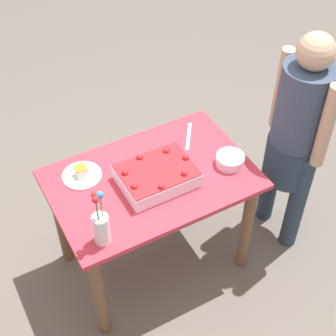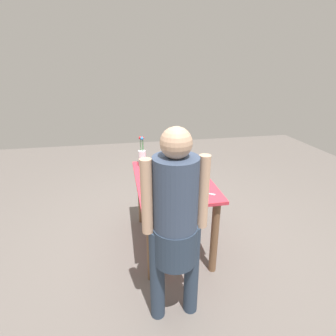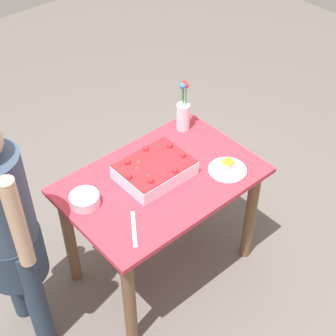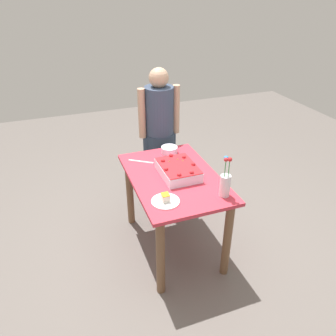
{
  "view_description": "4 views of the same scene",
  "coord_description": "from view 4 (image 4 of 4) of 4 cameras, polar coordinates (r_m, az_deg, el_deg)",
  "views": [
    {
      "loc": [
        -0.85,
        -1.74,
        2.78
      ],
      "look_at": [
        0.08,
        -0.04,
        0.85
      ],
      "focal_mm": 55.0,
      "sensor_mm": 36.0,
      "label": 1
    },
    {
      "loc": [
        2.33,
        -0.49,
        1.83
      ],
      "look_at": [
        0.02,
        -0.05,
        0.89
      ],
      "focal_mm": 28.0,
      "sensor_mm": 36.0,
      "label": 2
    },
    {
      "loc": [
        1.35,
        1.6,
        2.72
      ],
      "look_at": [
        -0.07,
        -0.02,
        0.8
      ],
      "focal_mm": 55.0,
      "sensor_mm": 36.0,
      "label": 3
    },
    {
      "loc": [
        -2.23,
        0.87,
        2.21
      ],
      "look_at": [
        -0.01,
        0.06,
        0.87
      ],
      "focal_mm": 35.0,
      "sensor_mm": 36.0,
      "label": 4
    }
  ],
  "objects": [
    {
      "name": "flower_vase",
      "position": [
        2.53,
        9.93,
        -2.62
      ],
      "size": [
        0.08,
        0.08,
        0.34
      ],
      "color": "white",
      "rests_on": "dining_table"
    },
    {
      "name": "person_standing",
      "position": [
        3.52,
        -1.5,
        6.95
      ],
      "size": [
        0.31,
        0.45,
        1.49
      ],
      "rotation": [
        0.0,
        0.0,
        3.14
      ],
      "color": "#293649",
      "rests_on": "ground_plane"
    },
    {
      "name": "serving_plate_with_slice",
      "position": [
        2.47,
        -0.44,
        -5.58
      ],
      "size": [
        0.22,
        0.22,
        0.07
      ],
      "color": "white",
      "rests_on": "dining_table"
    },
    {
      "name": "dining_table",
      "position": [
        2.88,
        1.02,
        -4.15
      ],
      "size": [
        1.1,
        0.73,
        0.77
      ],
      "color": "#C63141",
      "rests_on": "ground_plane"
    },
    {
      "name": "cake_knife",
      "position": [
        3.03,
        -4.74,
        1.15
      ],
      "size": [
        0.15,
        0.21,
        0.0
      ],
      "primitive_type": "cube",
      "rotation": [
        0.0,
        0.0,
        0.97
      ],
      "color": "silver",
      "rests_on": "dining_table"
    },
    {
      "name": "fruit_bowl",
      "position": [
        3.17,
        0.24,
        3.19
      ],
      "size": [
        0.16,
        0.16,
        0.06
      ],
      "primitive_type": "cylinder",
      "color": "silver",
      "rests_on": "dining_table"
    },
    {
      "name": "sheet_cake",
      "position": [
        2.79,
        1.77,
        -0.31
      ],
      "size": [
        0.4,
        0.3,
        0.12
      ],
      "color": "white",
      "rests_on": "dining_table"
    },
    {
      "name": "ground_plane",
      "position": [
        3.26,
        0.93,
        -13.11
      ],
      "size": [
        8.0,
        8.0,
        0.0
      ],
      "primitive_type": "plane",
      "color": "#645C57"
    }
  ]
}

